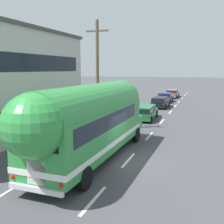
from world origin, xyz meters
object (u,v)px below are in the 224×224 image
at_px(car_lead, 145,111).
at_px(car_third, 165,97).
at_px(painted_bus, 89,120).
at_px(utility_pole, 97,75).
at_px(car_second, 160,102).
at_px(car_fourth, 172,93).

bearing_deg(car_lead, car_third, 90.74).
bearing_deg(painted_bus, car_lead, 89.99).
relative_size(utility_pole, car_second, 1.94).
xyz_separation_m(car_lead, car_second, (0.14, 8.48, -0.00)).
xyz_separation_m(utility_pole, car_fourth, (2.44, 27.53, -3.68)).
relative_size(car_second, car_fourth, 0.91).
bearing_deg(car_second, painted_bus, -90.38).
distance_m(utility_pole, car_second, 15.24).
bearing_deg(car_fourth, car_third, -92.12).
xyz_separation_m(car_second, car_fourth, (-0.08, 12.95, -0.05)).
bearing_deg(car_second, car_lead, -90.93).
height_order(car_lead, car_second, same).
distance_m(car_lead, car_fourth, 21.43).
distance_m(utility_pole, painted_bus, 7.52).
bearing_deg(car_third, painted_bus, -89.61).
bearing_deg(car_second, utility_pole, -99.80).
distance_m(car_third, car_fourth, 6.71).
height_order(car_second, car_fourth, same).
height_order(utility_pole, car_lead, utility_pole).
distance_m(painted_bus, car_fourth, 34.38).
distance_m(car_lead, car_third, 14.73).
height_order(utility_pole, car_second, utility_pole).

